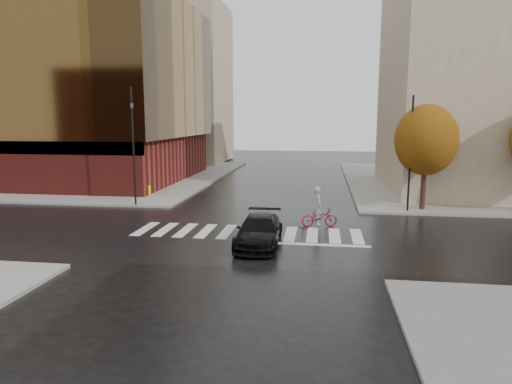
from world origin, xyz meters
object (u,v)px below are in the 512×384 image
at_px(traffic_light_nw, 133,138).
at_px(fire_hydrant, 149,190).
at_px(cyclist, 319,213).
at_px(sedan, 259,231).
at_px(traffic_light_ne, 411,146).

height_order(traffic_light_nw, fire_hydrant, traffic_light_nw).
xyz_separation_m(cyclist, traffic_light_nw, (-12.06, 3.97, 3.80)).
bearing_deg(sedan, traffic_light_ne, 45.88).
bearing_deg(fire_hydrant, cyclist, -31.39).
distance_m(sedan, cyclist, 4.92).
height_order(sedan, traffic_light_nw, traffic_light_nw).
bearing_deg(traffic_light_nw, fire_hydrant, -168.47).
distance_m(traffic_light_ne, fire_hydrant, 18.62).
xyz_separation_m(traffic_light_ne, fire_hydrant, (-17.99, 3.24, -3.56)).
distance_m(cyclist, fire_hydrant, 14.73).
bearing_deg(sedan, cyclist, 56.32).
bearing_deg(traffic_light_ne, fire_hydrant, -28.87).
xyz_separation_m(traffic_light_nw, traffic_light_ne, (17.48, 0.46, -0.43)).
height_order(cyclist, fire_hydrant, cyclist).
relative_size(sedan, fire_hydrant, 6.45).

